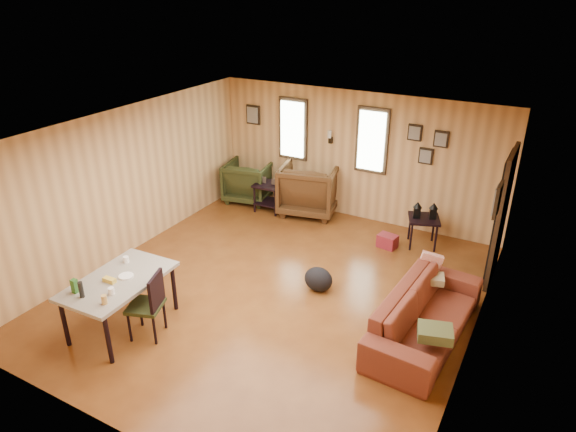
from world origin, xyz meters
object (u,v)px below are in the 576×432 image
dining_table (118,284)px  recliner_brown (310,186)px  recliner_green (249,179)px  side_table (424,216)px  sofa (427,308)px  end_table (269,192)px

dining_table → recliner_brown: bearing=81.5°
recliner_green → dining_table: bearing=89.9°
recliner_brown → side_table: bearing=160.0°
recliner_brown → recliner_green: (-1.36, -0.06, -0.09)m
sofa → end_table: bearing=61.1°
end_table → side_table: 3.04m
sofa → end_table: (-3.74, 2.43, -0.04)m
sofa → recliner_brown: bearing=51.9°
sofa → recliner_brown: 4.08m
sofa → side_table: 2.53m
sofa → recliner_green: 5.13m
recliner_green → dining_table: 4.47m
sofa → side_table: sofa is taller
sofa → end_table: size_ratio=3.19×
recliner_brown → end_table: size_ratio=1.57×
recliner_brown → sofa: bearing=125.5°
end_table → dining_table: size_ratio=0.48×
sofa → recliner_green: bearing=62.6°
recliner_green → side_table: size_ratio=1.12×
recliner_green → end_table: size_ratio=1.31×
sofa → recliner_green: (-4.37, 2.68, 0.02)m
recliner_brown → side_table: 2.33m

